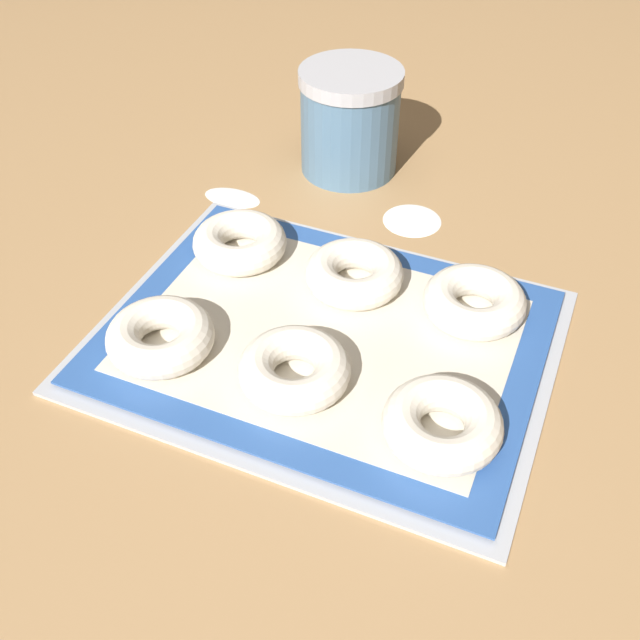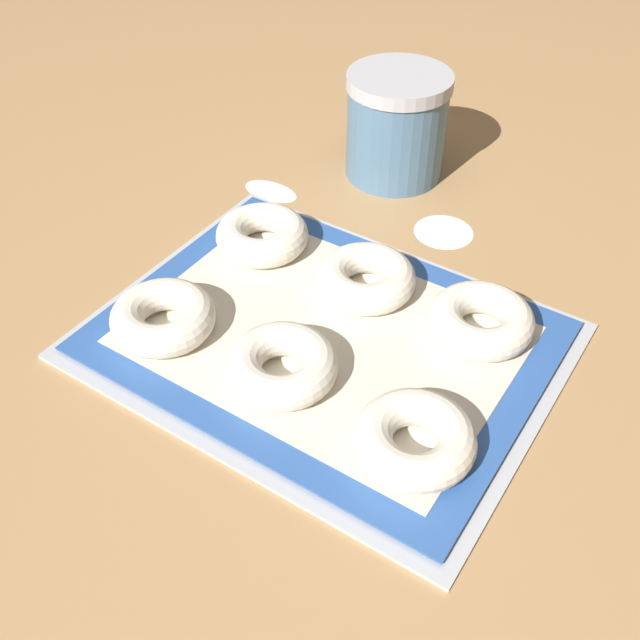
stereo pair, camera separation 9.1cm
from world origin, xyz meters
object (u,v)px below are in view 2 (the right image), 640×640
object	(u,v)px
baking_tray	(320,338)
bagel_back_left	(262,235)
bagel_back_center	(366,278)
bagel_front_right	(415,439)
bagel_front_left	(163,317)
bagel_back_right	(481,320)
bagel_front_center	(284,366)
flour_canister	(397,125)

from	to	relation	value
baking_tray	bagel_back_left	bearing A→B (deg)	147.94
bagel_back_left	bagel_back_center	size ratio (longest dim) A/B	1.00
baking_tray	bagel_front_right	xyz separation A→B (m)	(0.14, -0.07, 0.02)
bagel_front_left	bagel_front_right	size ratio (longest dim) A/B	1.00
bagel_front_right	bagel_back_right	xyz separation A→B (m)	(-0.01, 0.16, 0.00)
baking_tray	bagel_front_center	bearing A→B (deg)	-84.19
bagel_back_left	bagel_back_center	distance (m)	0.13
bagel_front_center	bagel_back_left	distance (m)	0.19
bagel_back_right	bagel_front_right	bearing A→B (deg)	-84.90
bagel_front_left	bagel_back_center	size ratio (longest dim) A/B	1.00
bagel_back_left	bagel_back_right	world-z (taller)	same
flour_canister	bagel_back_center	bearing A→B (deg)	-67.32
bagel_front_left	bagel_back_left	distance (m)	0.15
bagel_front_left	bagel_back_left	bearing A→B (deg)	90.14
bagel_front_right	flour_canister	bearing A→B (deg)	121.20
bagel_back_left	bagel_back_center	world-z (taller)	same
bagel_front_center	flour_canister	xyz separation A→B (m)	(-0.10, 0.37, 0.04)
bagel_front_left	bagel_back_right	bearing A→B (deg)	32.51
baking_tray	bagel_back_right	distance (m)	0.15
baking_tray	bagel_back_right	size ratio (longest dim) A/B	4.27
bagel_front_left	bagel_back_center	xyz separation A→B (m)	(0.13, 0.15, 0.00)
bagel_back_center	bagel_back_right	world-z (taller)	same
baking_tray	bagel_back_center	world-z (taller)	bagel_back_center
bagel_back_left	flour_canister	world-z (taller)	flour_canister
bagel_front_left	flour_canister	world-z (taller)	flour_canister
bagel_back_left	bagel_front_right	bearing A→B (deg)	-30.16
bagel_front_right	bagel_back_right	bearing A→B (deg)	95.10
bagel_front_left	bagel_back_right	world-z (taller)	same
baking_tray	bagel_front_left	world-z (taller)	bagel_front_left
bagel_front_center	bagel_back_left	bearing A→B (deg)	132.23
flour_canister	baking_tray	bearing A→B (deg)	-73.44
bagel_front_right	baking_tray	bearing A→B (deg)	151.61
bagel_back_center	bagel_front_left	bearing A→B (deg)	-130.01
bagel_back_right	flour_canister	distance (m)	0.31
bagel_front_left	bagel_back_right	size ratio (longest dim) A/B	1.00
bagel_back_left	bagel_back_right	xyz separation A→B (m)	(0.25, 0.00, 0.00)
bagel_front_left	bagel_front_center	distance (m)	0.13
bagel_front_left	bagel_back_left	xyz separation A→B (m)	(-0.00, 0.15, 0.00)
baking_tray	flour_canister	size ratio (longest dim) A/B	3.29
bagel_front_left	bagel_front_right	xyz separation A→B (m)	(0.26, 0.00, 0.00)
bagel_front_right	bagel_back_center	distance (m)	0.20
baking_tray	bagel_front_left	size ratio (longest dim) A/B	4.27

